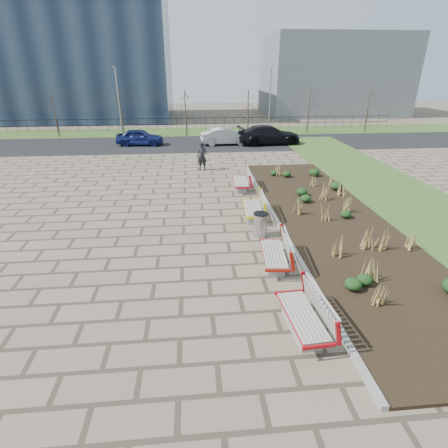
{
  "coord_description": "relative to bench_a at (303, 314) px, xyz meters",
  "views": [
    {
      "loc": [
        0.45,
        -8.29,
        5.99
      ],
      "look_at": [
        1.5,
        3.0,
        0.9
      ],
      "focal_mm": 28.0,
      "sensor_mm": 36.0,
      "label": 1
    }
  ],
  "objects": [
    {
      "name": "bench_c",
      "position": [
        0.0,
        7.2,
        0.0
      ],
      "size": [
        1.07,
        2.17,
        1.0
      ],
      "primitive_type": null,
      "rotation": [
        0.0,
        0.0,
        -0.08
      ],
      "color": "#FFF50D",
      "rests_on": "ground"
    },
    {
      "name": "ground",
      "position": [
        -3.0,
        1.62,
        -0.5
      ],
      "size": [
        120.0,
        120.0,
        0.0
      ],
      "primitive_type": "plane",
      "color": "#786752",
      "rests_on": "ground"
    },
    {
      "name": "lamp_east",
      "position": [
        5.0,
        27.62,
        2.54
      ],
      "size": [
        0.24,
        0.6,
        6.0
      ],
      "primitive_type": null,
      "color": "gray",
      "rests_on": "grass_verge_far"
    },
    {
      "name": "tree_a",
      "position": [
        -15.0,
        28.12,
        1.54
      ],
      "size": [
        1.4,
        1.4,
        4.0
      ],
      "primitive_type": null,
      "color": "#4C3D2D",
      "rests_on": "grass_verge_far"
    },
    {
      "name": "tree_b",
      "position": [
        -9.0,
        28.12,
        1.54
      ],
      "size": [
        1.4,
        1.4,
        4.0
      ],
      "primitive_type": null,
      "color": "#4C3D2D",
      "rests_on": "grass_verge_far"
    },
    {
      "name": "railing_fence",
      "position": [
        -3.0,
        31.12,
        0.14
      ],
      "size": [
        44.0,
        0.1,
        1.2
      ],
      "primitive_type": null,
      "color": "black",
      "rests_on": "grass_verge_far"
    },
    {
      "name": "bench_b",
      "position": [
        0.0,
        3.15,
        0.0
      ],
      "size": [
        1.11,
        2.18,
        1.0
      ],
      "primitive_type": null,
      "rotation": [
        0.0,
        0.0,
        -0.1
      ],
      "color": "#AA160B",
      "rests_on": "ground"
    },
    {
      "name": "planting_bed",
      "position": [
        3.25,
        6.62,
        -0.45
      ],
      "size": [
        4.5,
        18.0,
        0.1
      ],
      "primitive_type": "cube",
      "color": "black",
      "rests_on": "ground"
    },
    {
      "name": "tree_f",
      "position": [
        15.0,
        28.12,
        1.54
      ],
      "size": [
        1.4,
        1.4,
        4.0
      ],
      "primitive_type": null,
      "color": "#4C3D2D",
      "rests_on": "grass_verge_far"
    },
    {
      "name": "bench_a",
      "position": [
        0.0,
        0.0,
        0.0
      ],
      "size": [
        1.04,
        2.16,
        1.0
      ],
      "primitive_type": null,
      "rotation": [
        0.0,
        0.0,
        0.07
      ],
      "color": "#B40C13",
      "rests_on": "ground"
    },
    {
      "name": "building_grey",
      "position": [
        17.0,
        43.62,
        4.5
      ],
      "size": [
        18.0,
        12.0,
        10.0
      ],
      "primitive_type": "cube",
      "color": "slate",
      "rests_on": "ground"
    },
    {
      "name": "tree_c",
      "position": [
        -3.0,
        28.12,
        1.54
      ],
      "size": [
        1.4,
        1.4,
        4.0
      ],
      "primitive_type": null,
      "color": "#4C3D2D",
      "rests_on": "grass_verge_far"
    },
    {
      "name": "planting_curb",
      "position": [
        0.92,
        6.62,
        -0.42
      ],
      "size": [
        0.16,
        18.0,
        0.15
      ],
      "primitive_type": "cube",
      "color": "gray",
      "rests_on": "ground"
    },
    {
      "name": "litter_bin",
      "position": [
        -0.03,
        5.37,
        -0.03
      ],
      "size": [
        0.53,
        0.53,
        0.94
      ],
      "primitive_type": "cylinder",
      "color": "#B2B2B7",
      "rests_on": "ground"
    },
    {
      "name": "lamp_west",
      "position": [
        -9.0,
        27.62,
        2.54
      ],
      "size": [
        0.24,
        0.6,
        6.0
      ],
      "primitive_type": null,
      "color": "gray",
      "rests_on": "grass_verge_far"
    },
    {
      "name": "tree_d",
      "position": [
        3.0,
        28.12,
        1.54
      ],
      "size": [
        1.4,
        1.4,
        4.0
      ],
      "primitive_type": null,
      "color": "#4C3D2D",
      "rests_on": "grass_verge_far"
    },
    {
      "name": "road",
      "position": [
        -3.0,
        23.62,
        -0.49
      ],
      "size": [
        80.0,
        7.0,
        0.02
      ],
      "primitive_type": "cube",
      "color": "black",
      "rests_on": "ground"
    },
    {
      "name": "car_black",
      "position": [
        4.0,
        22.85,
        0.29
      ],
      "size": [
        5.48,
        2.55,
        1.55
      ],
      "primitive_type": "imported",
      "rotation": [
        0.0,
        0.0,
        1.64
      ],
      "color": "black",
      "rests_on": "road"
    },
    {
      "name": "pedestrian",
      "position": [
        -1.9,
        15.18,
        0.37
      ],
      "size": [
        0.73,
        0.6,
        1.73
      ],
      "primitive_type": "imported",
      "rotation": [
        0.0,
        0.0,
        -0.33
      ],
      "color": "black",
      "rests_on": "ground"
    },
    {
      "name": "grass_verge_near",
      "position": [
        8.0,
        6.62,
        -0.48
      ],
      "size": [
        5.0,
        38.0,
        0.04
      ],
      "primitive_type": "cube",
      "color": "#33511E",
      "rests_on": "ground"
    },
    {
      "name": "bench_d",
      "position": [
        0.0,
        11.1,
        0.0
      ],
      "size": [
        1.0,
        2.14,
        1.0
      ],
      "primitive_type": null,
      "rotation": [
        0.0,
        0.0,
        -0.05
      ],
      "color": "red",
      "rests_on": "ground"
    },
    {
      "name": "tree_e",
      "position": [
        9.0,
        28.12,
        1.54
      ],
      "size": [
        1.4,
        1.4,
        4.0
      ],
      "primitive_type": null,
      "color": "#4C3D2D",
      "rests_on": "grass_verge_far"
    },
    {
      "name": "car_blue",
      "position": [
        -6.81,
        23.41,
        0.18
      ],
      "size": [
        3.97,
        1.85,
        1.32
      ],
      "primitive_type": "imported",
      "rotation": [
        0.0,
        0.0,
        1.49
      ],
      "color": "navy",
      "rests_on": "road"
    },
    {
      "name": "car_silver",
      "position": [
        0.34,
        23.0,
        0.2
      ],
      "size": [
        4.23,
        1.68,
        1.37
      ],
      "primitive_type": "imported",
      "rotation": [
        0.0,
        0.0,
        1.63
      ],
      "color": "#9B9DA2",
      "rests_on": "road"
    },
    {
      "name": "grass_verge_far",
      "position": [
        -3.0,
        29.62,
        -0.48
      ],
      "size": [
        80.0,
        5.0,
        0.04
      ],
      "primitive_type": "cube",
      "color": "#33511E",
      "rests_on": "ground"
    }
  ]
}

